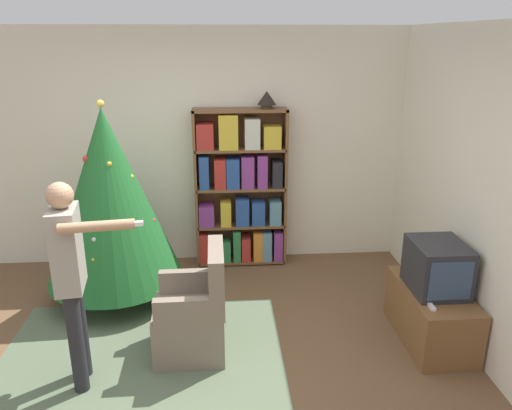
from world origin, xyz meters
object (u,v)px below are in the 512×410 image
(christmas_tree, at_px, (109,197))
(table_lamp, at_px, (267,99))
(armchair, at_px, (194,316))
(television, at_px, (437,267))
(standing_person, at_px, (71,271))
(bookshelf, at_px, (241,191))

(christmas_tree, relative_size, table_lamp, 9.77)
(christmas_tree, bearing_deg, armchair, -50.30)
(television, height_order, standing_person, standing_person)
(armchair, relative_size, table_lamp, 4.60)
(christmas_tree, relative_size, standing_person, 1.24)
(table_lamp, bearing_deg, christmas_tree, -154.81)
(armchair, relative_size, standing_person, 0.58)
(bookshelf, distance_m, table_lamp, 1.05)
(christmas_tree, distance_m, standing_person, 1.32)
(armchair, height_order, table_lamp, table_lamp)
(bookshelf, xyz_separation_m, christmas_tree, (-1.27, -0.72, 0.19))
(bookshelf, distance_m, armchair, 1.84)
(standing_person, relative_size, table_lamp, 7.87)
(standing_person, bearing_deg, television, 89.96)
(television, relative_size, christmas_tree, 0.26)
(christmas_tree, relative_size, armchair, 2.12)
(table_lamp, bearing_deg, television, -53.09)
(armchair, bearing_deg, table_lamp, 155.76)
(television, xyz_separation_m, armchair, (-2.00, -0.02, -0.36))
(television, distance_m, christmas_tree, 2.99)
(television, height_order, christmas_tree, christmas_tree)
(bookshelf, xyz_separation_m, table_lamp, (0.28, 0.01, 1.01))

